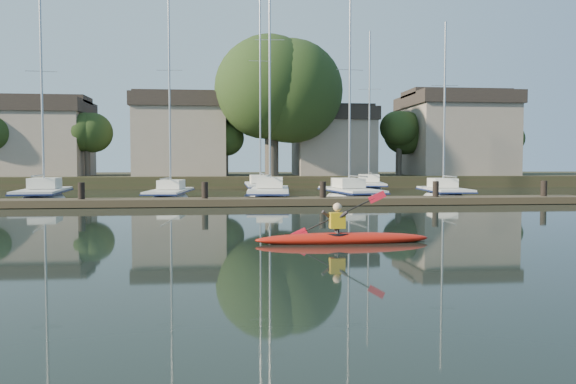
{
  "coord_description": "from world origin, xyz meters",
  "views": [
    {
      "loc": [
        -1.83,
        -14.38,
        2.17
      ],
      "look_at": [
        0.13,
        3.97,
        1.2
      ],
      "focal_mm": 35.0,
      "sensor_mm": 36.0,
      "label": 1
    }
  ],
  "objects": [
    {
      "name": "kayak",
      "position": [
        1.22,
        0.42,
        0.18
      ],
      "size": [
        4.76,
        0.98,
        1.52
      ],
      "rotation": [
        0.0,
        0.0,
        0.01
      ],
      "color": "#AF110D",
      "rests_on": "ground"
    },
    {
      "name": "sailboat_2",
      "position": [
        0.6,
        18.46,
        -0.2
      ],
      "size": [
        3.24,
        9.89,
        16.08
      ],
      "rotation": [
        0.0,
        0.0,
        -0.1
      ],
      "color": "silver",
      "rests_on": "ground"
    },
    {
      "name": "sailboat_4",
      "position": [
        11.29,
        18.62,
        -0.19
      ],
      "size": [
        2.79,
        7.23,
        12.01
      ],
      "rotation": [
        0.0,
        0.0,
        -0.1
      ],
      "color": "silver",
      "rests_on": "ground"
    },
    {
      "name": "dock",
      "position": [
        0.0,
        14.0,
        0.2
      ],
      "size": [
        34.0,
        2.0,
        1.8
      ],
      "color": "#423525",
      "rests_on": "ground"
    },
    {
      "name": "sailboat_7",
      "position": [
        8.94,
        27.76,
        -0.2
      ],
      "size": [
        3.67,
        8.66,
        13.55
      ],
      "rotation": [
        0.0,
        0.0,
        -0.18
      ],
      "color": "silver",
      "rests_on": "ground"
    },
    {
      "name": "sailboat_1",
      "position": [
        -5.26,
        19.27,
        -0.18
      ],
      "size": [
        2.64,
        8.18,
        13.15
      ],
      "rotation": [
        0.0,
        0.0,
        -0.08
      ],
      "color": "silver",
      "rests_on": "ground"
    },
    {
      "name": "ground",
      "position": [
        0.0,
        0.0,
        0.0
      ],
      "size": [
        160.0,
        160.0,
        0.0
      ],
      "primitive_type": "plane",
      "color": "black",
      "rests_on": "ground"
    },
    {
      "name": "sailboat_3",
      "position": [
        5.41,
        18.38,
        -0.2
      ],
      "size": [
        3.07,
        8.46,
        13.34
      ],
      "rotation": [
        0.0,
        0.0,
        0.11
      ],
      "color": "silver",
      "rests_on": "ground"
    },
    {
      "name": "sailboat_0",
      "position": [
        -12.31,
        18.78,
        -0.21
      ],
      "size": [
        3.16,
        8.3,
        12.85
      ],
      "rotation": [
        0.0,
        0.0,
        0.11
      ],
      "color": "silver",
      "rests_on": "ground"
    },
    {
      "name": "sailboat_6",
      "position": [
        0.55,
        26.98,
        -0.19
      ],
      "size": [
        2.21,
        10.39,
        16.52
      ],
      "rotation": [
        0.0,
        0.0,
        0.0
      ],
      "color": "silver",
      "rests_on": "ground"
    },
    {
      "name": "shore",
      "position": [
        1.61,
        40.29,
        3.23
      ],
      "size": [
        90.0,
        25.25,
        12.75
      ],
      "color": "#283118",
      "rests_on": "ground"
    }
  ]
}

